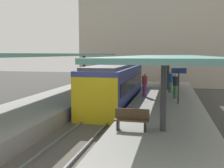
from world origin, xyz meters
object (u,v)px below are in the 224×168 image
at_px(commuter_train, 115,85).
at_px(platform_sign, 179,78).
at_px(passenger_near_bench, 175,85).
at_px(platform_bench, 132,119).
at_px(passenger_mid_platform, 170,82).
at_px(passenger_far_end, 145,84).

height_order(commuter_train, platform_sign, commuter_train).
height_order(platform_sign, passenger_near_bench, platform_sign).
xyz_separation_m(platform_bench, platform_sign, (1.96, 6.20, 1.16)).
distance_m(platform_bench, platform_sign, 6.60).
relative_size(platform_sign, passenger_mid_platform, 1.30).
bearing_deg(passenger_near_bench, platform_sign, -85.51).
bearing_deg(platform_sign, passenger_near_bench, 94.49).
bearing_deg(platform_sign, commuter_train, 150.70).
height_order(platform_bench, platform_sign, platform_sign).
distance_m(passenger_mid_platform, passenger_far_end, 3.00).
bearing_deg(passenger_mid_platform, platform_sign, -83.99).
distance_m(commuter_train, platform_sign, 5.27).
bearing_deg(passenger_far_end, platform_sign, -46.18).
bearing_deg(passenger_far_end, passenger_near_bench, -9.26).
relative_size(platform_bench, platform_sign, 0.63).
xyz_separation_m(commuter_train, platform_sign, (4.53, -2.54, 0.90)).
xyz_separation_m(platform_sign, passenger_far_end, (-2.32, 2.41, -0.74)).
xyz_separation_m(commuter_train, platform_bench, (2.57, -8.74, -0.26)).
bearing_deg(passenger_near_bench, passenger_mid_platform, 97.15).
relative_size(passenger_near_bench, passenger_far_end, 1.02).
distance_m(passenger_near_bench, passenger_far_end, 2.18).
relative_size(commuter_train, platform_bench, 7.81).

